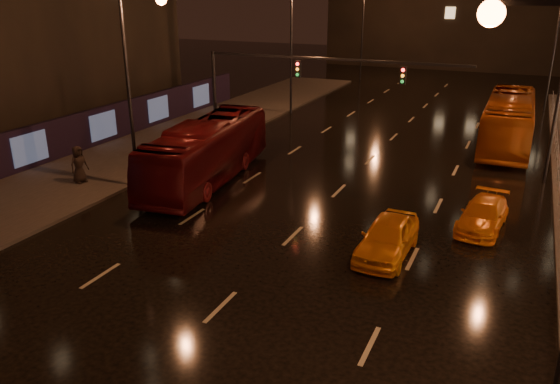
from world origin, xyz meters
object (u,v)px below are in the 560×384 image
object	(u,v)px
bus_red	(208,151)
taxi_near	(387,237)
taxi_far	(483,215)
pedestrian_c	(79,164)
bus_curb	(509,121)

from	to	relation	value
bus_red	taxi_near	distance (m)	12.05
bus_red	taxi_far	xyz separation A→B (m)	(14.13, -0.61, -1.01)
taxi_near	taxi_far	xyz separation A→B (m)	(3.13, 4.22, -0.14)
bus_red	pedestrian_c	bearing A→B (deg)	-156.08
taxi_near	bus_curb	bearing A→B (deg)	81.52
taxi_far	pedestrian_c	world-z (taller)	pedestrian_c
taxi_near	taxi_far	world-z (taller)	taxi_near
bus_red	taxi_near	size ratio (longest dim) A/B	2.63
pedestrian_c	taxi_near	bearing A→B (deg)	-80.99
taxi_far	bus_red	bearing A→B (deg)	-177.06
bus_red	bus_curb	size ratio (longest dim) A/B	0.96
bus_curb	taxi_far	distance (m)	14.61
bus_curb	pedestrian_c	distance (m)	26.53
taxi_near	taxi_far	bearing A→B (deg)	54.84
taxi_near	pedestrian_c	size ratio (longest dim) A/B	2.26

